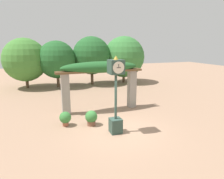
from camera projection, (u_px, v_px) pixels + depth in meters
The scene contains 6 objects.
ground_plane at pixel (120, 130), 9.75m from camera, with size 60.00×60.00×0.00m, color #9E7A60.
pedestal_clock at pixel (116, 93), 9.04m from camera, with size 0.63×0.68×3.61m.
pergola at pixel (100, 73), 12.13m from camera, with size 5.35×1.06×3.08m.
potted_plant_near_left at pixel (91, 118), 10.22m from camera, with size 0.63×0.63×0.78m.
potted_plant_near_right at pixel (65, 118), 10.15m from camera, with size 0.60×0.60×0.75m.
tree_line at pixel (81, 58), 19.89m from camera, with size 13.96×4.68×4.93m.
Camera 1 is at (-3.45, -8.39, 4.09)m, focal length 32.00 mm.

